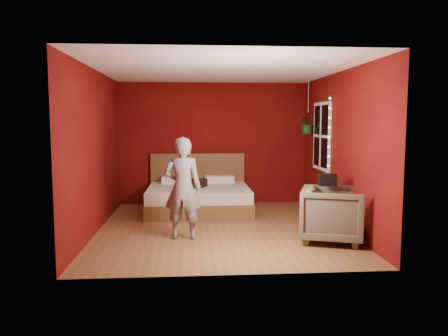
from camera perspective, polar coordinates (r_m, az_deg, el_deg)
floor at (r=7.36m, az=-0.48°, el=-7.85°), size 4.50×4.50×0.00m
room_walls at (r=7.14m, az=-0.49°, el=5.34°), size 4.04×4.54×2.62m
window at (r=8.39m, az=12.63°, el=4.08°), size 0.05×0.97×1.27m
fairy_lights at (r=7.89m, az=13.56°, el=3.94°), size 0.04×0.04×1.45m
bed at (r=8.70m, az=-3.36°, el=-3.77°), size 1.99×1.69×1.10m
person at (r=6.60m, az=-5.41°, el=-2.65°), size 0.61×0.45×1.55m
armchair at (r=6.68m, az=13.97°, el=-5.90°), size 1.13×1.11×0.81m
handbag at (r=6.71m, az=13.37°, el=-1.50°), size 0.27×0.14×0.19m
throw_pillow at (r=8.56m, az=-3.91°, el=-2.00°), size 0.53×0.53×0.15m
hanging_plant at (r=9.01m, az=10.90°, el=5.78°), size 0.41×0.36×1.08m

